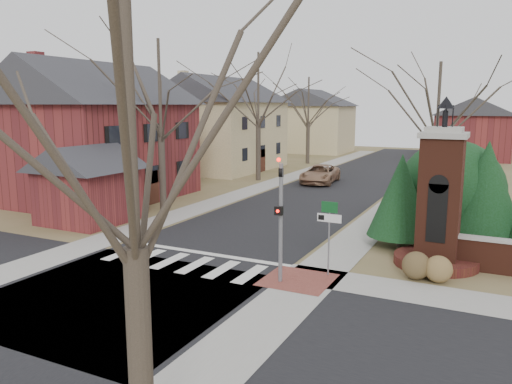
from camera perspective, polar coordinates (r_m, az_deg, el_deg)
The scene contains 28 objects.
ground at distance 19.45m, azimuth -9.78°, elevation -8.68°, with size 120.00×120.00×0.00m, color brown.
main_street at distance 38.93m, azimuth 9.56°, elevation 0.69°, with size 8.00×70.00×0.01m, color black.
cross_street at distance 17.27m, azimuth -15.74°, elevation -11.34°, with size 120.00×8.00×0.01m, color black.
crosswalk_zone at distance 20.07m, azimuth -8.43°, elevation -8.03°, with size 8.00×2.20×0.02m, color silver.
stop_bar at distance 21.26m, azimuth -6.12°, elevation -6.95°, with size 8.00×0.35×0.02m, color silver.
sidewalk_right_main at distance 37.79m, azimuth 17.12°, elevation 0.12°, with size 2.00×60.00×0.02m, color gray.
sidewalk_left at distance 40.70m, azimuth 2.54°, elevation 1.23°, with size 2.00×60.00×0.02m, color gray.
curb_apron at distance 18.08m, azimuth 4.77°, elevation -9.99°, with size 2.40×2.40×0.02m, color brown.
traffic_signal_pole at distance 17.17m, azimuth 2.82°, elevation -2.09°, with size 0.28×0.41×4.50m.
sign_post at distance 18.16m, azimuth 8.34°, elevation -3.58°, with size 0.90×0.07×2.75m.
brick_gate_monument at distance 20.33m, azimuth 20.20°, elevation -2.02°, with size 3.20×3.20×6.47m.
house_brick_left at distance 34.55m, azimuth -17.85°, elevation 6.97°, with size 9.80×11.80×9.42m.
house_stucco_left at distance 48.49m, azimuth -4.11°, elevation 8.05°, with size 9.80×12.80×9.28m.
garage_left at distance 27.72m, azimuth -18.77°, elevation 1.26°, with size 4.80×4.80×4.29m.
house_distant_left at distance 66.93m, azimuth 6.23°, elevation 8.23°, with size 10.80×8.80×8.53m.
house_distant_right at distance 62.96m, azimuth 23.70°, elevation 6.81°, with size 8.80×8.80×7.30m.
evergreen_near at distance 22.50m, azimuth 16.23°, elevation -0.35°, with size 2.80×2.80×4.10m.
evergreen_mid at distance 23.32m, azimuth 24.79°, elevation 0.23°, with size 3.40×3.40×4.70m.
evergreen_mass at distance 24.71m, azimuth 21.38°, elevation 0.49°, with size 4.80×4.80×4.80m, color black.
bare_tree_0 at distance 29.89m, azimuth -11.00°, elevation 12.70°, with size 8.05×8.05×11.15m.
bare_tree_1 at distance 41.03m, azimuth 0.27°, elevation 12.54°, with size 8.40×8.40×11.64m.
bare_tree_2 at distance 53.16m, azimuth 6.03°, elevation 10.81°, with size 7.35×7.35×10.19m.
bare_tree_3 at distance 31.04m, azimuth 20.18°, elevation 10.31°, with size 7.00×7.00×9.70m.
bare_tree_4 at distance 7.67m, azimuth -14.35°, elevation 11.09°, with size 6.65×6.65×9.21m.
pickup_truck at distance 40.10m, azimuth 7.33°, elevation 2.05°, with size 2.40×5.21×1.45m, color #976F52.
distant_car at distance 61.01m, azimuth 19.07°, elevation 4.21°, with size 1.40×4.02×1.32m, color #2D2F33.
dry_shrub_left at distance 18.87m, azimuth 17.84°, elevation -8.00°, with size 1.01×1.01×1.01m, color brown.
dry_shrub_right at distance 18.80m, azimuth 20.13°, elevation -8.28°, with size 0.96×0.96×0.96m, color brown.
Camera 1 is at (10.96, -14.84, 6.16)m, focal length 35.00 mm.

